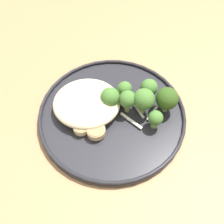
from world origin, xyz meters
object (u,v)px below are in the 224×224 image
(seared_scallop_tilted_round, at_px, (109,111))
(broccoli_floret_split_head, at_px, (144,100))
(seared_scallop_half_hidden, at_px, (96,131))
(broccoli_floret_right_tilted, at_px, (149,88))
(broccoli_floret_rear_charred, at_px, (128,100))
(broccoli_floret_near_rim, at_px, (155,119))
(seared_scallop_on_noodles, at_px, (103,97))
(seared_scallop_front_small, at_px, (81,128))
(broccoli_floret_left_leaning, at_px, (110,97))
(dinner_plate, at_px, (112,115))
(seared_scallop_rear_pale, at_px, (91,115))
(broccoli_floret_tall_stalk, at_px, (125,90))
(broccoli_floret_beside_noodles, at_px, (167,99))
(seared_scallop_left_edge, at_px, (87,107))

(seared_scallop_tilted_round, bearing_deg, broccoli_floret_split_head, 0.88)
(seared_scallop_half_hidden, bearing_deg, broccoli_floret_right_tilted, 35.73)
(broccoli_floret_rear_charred, bearing_deg, broccoli_floret_near_rim, -39.76)
(seared_scallop_on_noodles, bearing_deg, seared_scallop_tilted_round, -73.07)
(seared_scallop_front_small, relative_size, broccoli_floret_split_head, 0.48)
(broccoli_floret_left_leaning, bearing_deg, dinner_plate, -81.43)
(seared_scallop_half_hidden, xyz_separation_m, broccoli_floret_rear_charred, (0.06, 0.05, 0.02))
(dinner_plate, relative_size, seared_scallop_rear_pale, 10.66)
(seared_scallop_on_noodles, distance_m, broccoli_floret_tall_stalk, 0.05)
(seared_scallop_front_small, relative_size, broccoli_floret_rear_charred, 0.54)
(seared_scallop_rear_pale, height_order, seared_scallop_half_hidden, seared_scallop_half_hidden)
(broccoli_floret_tall_stalk, bearing_deg, broccoli_floret_right_tilted, -0.00)
(broccoli_floret_rear_charred, height_order, broccoli_floret_left_leaning, broccoli_floret_left_leaning)
(broccoli_floret_tall_stalk, relative_size, broccoli_floret_beside_noodles, 0.81)
(seared_scallop_left_edge, height_order, broccoli_floret_beside_noodles, broccoli_floret_beside_noodles)
(broccoli_floret_right_tilted, xyz_separation_m, broccoli_floret_left_leaning, (-0.08, -0.02, 0.01))
(seared_scallop_front_small, relative_size, broccoli_floret_near_rim, 0.70)
(seared_scallop_tilted_round, height_order, seared_scallop_left_edge, same)
(broccoli_floret_split_head, relative_size, broccoli_floret_beside_noodles, 1.04)
(seared_scallop_half_hidden, bearing_deg, seared_scallop_on_noodles, 77.66)
(seared_scallop_left_edge, relative_size, broccoli_floret_beside_noodles, 0.57)
(seared_scallop_front_small, distance_m, broccoli_floret_near_rim, 0.14)
(broccoli_floret_near_rim, distance_m, broccoli_floret_left_leaning, 0.09)
(broccoli_floret_rear_charred, bearing_deg, seared_scallop_rear_pale, -169.39)
(seared_scallop_left_edge, distance_m, broccoli_floret_beside_noodles, 0.16)
(seared_scallop_tilted_round, bearing_deg, seared_scallop_on_noodles, 106.93)
(seared_scallop_left_edge, distance_m, seared_scallop_rear_pale, 0.02)
(seared_scallop_left_edge, bearing_deg, dinner_plate, -17.97)
(seared_scallop_front_small, height_order, seared_scallop_on_noodles, same)
(broccoli_floret_near_rim, bearing_deg, seared_scallop_rear_pale, 167.34)
(seared_scallop_on_noodles, distance_m, broccoli_floret_left_leaning, 0.03)
(seared_scallop_tilted_round, xyz_separation_m, seared_scallop_left_edge, (-0.04, 0.01, 0.00))
(broccoli_floret_rear_charred, bearing_deg, broccoli_floret_split_head, -9.38)
(dinner_plate, height_order, seared_scallop_on_noodles, seared_scallop_on_noodles)
(seared_scallop_left_edge, distance_m, broccoli_floret_split_head, 0.11)
(seared_scallop_rear_pale, bearing_deg, broccoli_floret_rear_charred, 10.61)
(seared_scallop_tilted_round, xyz_separation_m, seared_scallop_rear_pale, (-0.04, -0.01, 0.00))
(seared_scallop_rear_pale, distance_m, broccoli_floret_rear_charred, 0.08)
(seared_scallop_front_small, distance_m, seared_scallop_on_noodles, 0.08)
(broccoli_floret_tall_stalk, relative_size, broccoli_floret_near_rim, 1.13)
(dinner_plate, distance_m, broccoli_floret_beside_noodles, 0.11)
(seared_scallop_front_small, relative_size, seared_scallop_rear_pale, 1.09)
(broccoli_floret_near_rim, bearing_deg, broccoli_floret_rear_charred, 140.24)
(seared_scallop_rear_pale, xyz_separation_m, broccoli_floret_near_rim, (0.12, -0.03, 0.02))
(seared_scallop_on_noodles, bearing_deg, seared_scallop_half_hidden, -102.34)
(seared_scallop_tilted_round, relative_size, seared_scallop_left_edge, 0.66)
(broccoli_floret_split_head, xyz_separation_m, broccoli_floret_right_tilted, (0.02, 0.03, -0.01))
(seared_scallop_tilted_round, distance_m, broccoli_floret_near_rim, 0.09)
(seared_scallop_tilted_round, bearing_deg, seared_scallop_rear_pale, -168.21)
(seared_scallop_half_hidden, relative_size, broccoli_floret_split_head, 0.57)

